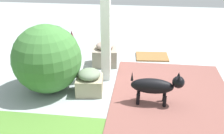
# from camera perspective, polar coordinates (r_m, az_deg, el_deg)

# --- Properties ---
(ground_plane) EXTENTS (12.00, 12.00, 0.00)m
(ground_plane) POSITION_cam_1_polar(r_m,az_deg,el_deg) (4.44, 3.03, -3.60)
(ground_plane) COLOR #96A2A2
(brick_path) EXTENTS (1.80, 2.40, 0.02)m
(brick_path) POSITION_cam_1_polar(r_m,az_deg,el_deg) (4.16, 12.62, -6.28)
(brick_path) COLOR brown
(brick_path) RESTS_ON ground
(porch_pillar) EXTENTS (0.14, 0.14, 2.25)m
(porch_pillar) POSITION_cam_1_polar(r_m,az_deg,el_deg) (4.19, -1.37, 11.21)
(porch_pillar) COLOR white
(porch_pillar) RESTS_ON ground
(stone_planter_nearest) EXTENTS (0.49, 0.44, 0.45)m
(stone_planter_nearest) POSITION_cam_1_polar(r_m,az_deg,el_deg) (5.04, -1.54, 2.69)
(stone_planter_nearest) COLOR gray
(stone_planter_nearest) RESTS_ON ground
(stone_planter_mid) EXTENTS (0.43, 0.41, 0.40)m
(stone_planter_mid) POSITION_cam_1_polar(r_m,az_deg,el_deg) (4.11, -4.83, -3.16)
(stone_planter_mid) COLOR tan
(stone_planter_mid) RESTS_ON ground
(round_shrub) EXTENTS (1.05, 1.05, 1.05)m
(round_shrub) POSITION_cam_1_polar(r_m,az_deg,el_deg) (4.17, -13.69, 1.70)
(round_shrub) COLOR #3A6F32
(round_shrub) RESTS_ON ground
(terracotta_pot_tall) EXTENTS (0.25, 0.25, 0.64)m
(terracotta_pot_tall) POSITION_cam_1_polar(r_m,az_deg,el_deg) (5.44, -15.07, 3.78)
(terracotta_pot_tall) COLOR #B36143
(terracotta_pot_tall) RESTS_ON ground
(terracotta_pot_spiky) EXTENTS (0.21, 0.21, 0.59)m
(terracotta_pot_spiky) POSITION_cam_1_polar(r_m,az_deg,el_deg) (5.33, -8.43, 4.55)
(terracotta_pot_spiky) COLOR #BB6933
(terracotta_pot_spiky) RESTS_ON ground
(dog) EXTENTS (0.75, 0.22, 0.51)m
(dog) POSITION_cam_1_polar(r_m,az_deg,el_deg) (3.82, 9.36, -4.01)
(dog) COLOR black
(dog) RESTS_ON ground
(doormat) EXTENTS (0.67, 0.50, 0.03)m
(doormat) POSITION_cam_1_polar(r_m,az_deg,el_deg) (5.50, 8.53, 2.21)
(doormat) COLOR brown
(doormat) RESTS_ON ground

